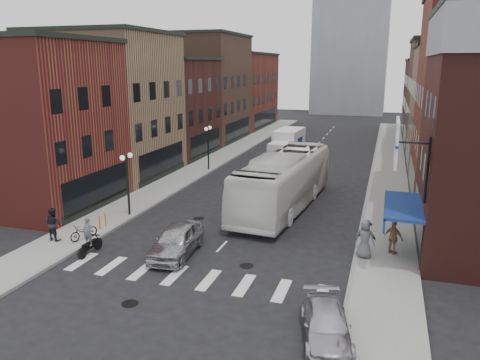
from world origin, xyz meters
name	(u,v)px	position (x,y,z in m)	size (l,w,h in m)	color
ground	(215,253)	(0.00, 0.00, 0.00)	(160.00, 160.00, 0.00)	black
sidewalk_left	(213,161)	(-8.50, 22.00, 0.07)	(3.00, 74.00, 0.15)	gray
sidewalk_right	(389,173)	(8.50, 22.00, 0.07)	(3.00, 74.00, 0.15)	gray
curb_left	(227,163)	(-7.00, 22.00, 0.00)	(0.20, 74.00, 0.16)	gray
curb_right	(372,172)	(7.00, 22.00, 0.00)	(0.20, 74.00, 0.16)	gray
crosswalk_stripes	(193,278)	(0.00, -3.00, 0.00)	(12.00, 2.20, 0.01)	silver
bldg_left_near	(29,124)	(-14.99, 4.50, 5.65)	(10.30, 9.20, 11.30)	maroon
bldg_left_mid_a	(108,105)	(-14.99, 14.00, 6.15)	(10.30, 10.20, 12.30)	#997454
bldg_left_mid_b	(162,107)	(-14.99, 24.00, 5.15)	(10.30, 10.20, 10.30)	#401B17
bldg_left_far_a	(201,88)	(-14.99, 35.00, 6.65)	(10.30, 12.20, 13.30)	brown
bldg_left_far_b	(235,90)	(-14.99, 49.00, 5.65)	(10.30, 16.20, 11.30)	maroon
bldg_right_mid_b	(472,110)	(14.99, 24.00, 5.65)	(10.30, 10.20, 11.30)	#997454
bldg_right_far_a	(457,97)	(14.99, 35.00, 6.15)	(10.30, 12.20, 12.30)	brown
bldg_right_far_b	(443,98)	(14.99, 49.00, 5.15)	(10.30, 16.20, 10.30)	#401B17
awning_blue	(399,207)	(8.93, 2.50, 2.63)	(1.80, 5.00, 0.78)	navy
billboard_sign	(398,144)	(8.59, 0.50, 6.13)	(1.52, 3.00, 3.70)	black
streetlamp_near	(127,173)	(-7.40, 4.00, 2.91)	(0.32, 1.22, 4.11)	black
streetlamp_far	(208,140)	(-7.40, 18.00, 2.91)	(0.32, 1.22, 4.11)	black
bike_rack	(102,221)	(-7.60, 1.30, 0.55)	(0.08, 0.68, 0.80)	#D8590C
box_truck	(287,147)	(-1.36, 24.03, 1.58)	(2.56, 7.48, 3.20)	white
motorcycle_rider	(89,237)	(-6.14, -2.08, 0.94)	(0.56, 1.98, 2.02)	black
transit_bus	(284,181)	(1.65, 8.95, 1.89)	(3.18, 13.58, 3.78)	white
sedan_left_near	(177,240)	(-1.82, -0.76, 0.79)	(1.86, 4.62, 1.57)	#A7A7AC
sedan_left_far	(250,188)	(-1.32, 10.80, 0.67)	(1.42, 4.07, 1.34)	#B5B092
curb_car	(326,325)	(6.50, -6.16, 0.58)	(1.64, 4.03, 1.17)	#AEAEB2
parked_bicycle	(84,231)	(-7.50, -0.63, 0.60)	(0.59, 1.70, 0.89)	black
ped_left_solo	(53,224)	(-9.01, -1.21, 1.08)	(0.90, 0.52, 1.85)	black
ped_right_a	(366,235)	(7.40, 2.50, 0.96)	(1.05, 0.52, 1.62)	black
ped_right_b	(393,238)	(8.77, 2.40, 1.01)	(1.01, 0.51, 1.73)	#97724D
ped_right_c	(365,239)	(7.40, 1.47, 1.13)	(0.96, 0.63, 1.97)	#58595F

